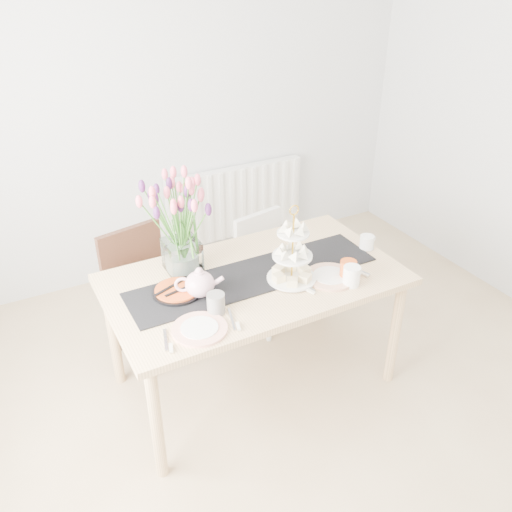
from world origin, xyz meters
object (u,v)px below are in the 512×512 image
cake_stand (292,262)px  plate_right (330,277)px  dining_table (254,288)px  tart_tin (177,291)px  teapot (200,284)px  chair_white (266,261)px  radiator (236,202)px  chair_brown (143,285)px  mug_grey (216,303)px  cream_jug (367,242)px  tulip_vase (179,210)px  plate_left (200,329)px  mug_orange (348,270)px  mug_white (352,276)px

cake_stand → plate_right: 0.24m
dining_table → tart_tin: tart_tin is taller
teapot → plate_right: bearing=10.5°
chair_white → tart_tin: bearing=-158.1°
radiator → plate_right: plate_right is taller
chair_brown → mug_grey: bearing=-91.9°
chair_brown → cream_jug: chair_brown is taller
radiator → tulip_vase: tulip_vase is taller
radiator → plate_right: size_ratio=4.28×
radiator → tart_tin: (-1.06, -1.48, 0.32)m
dining_table → plate_left: 0.54m
teapot → plate_left: 0.29m
mug_grey → mug_orange: (0.76, -0.05, -0.00)m
cake_stand → tart_tin: cake_stand is taller
cake_stand → plate_left: bearing=-164.5°
dining_table → tart_tin: bearing=174.7°
chair_white → tart_tin: 1.03m
radiator → cream_jug: bearing=-86.2°
dining_table → plate_right: bearing=-29.9°
dining_table → chair_white: bearing=55.1°
cream_jug → plate_right: 0.41m
cake_stand → mug_grey: size_ratio=3.70×
mug_orange → dining_table: bearing=101.8°
tulip_vase → mug_grey: size_ratio=6.25×
cake_stand → plate_right: bearing=-22.4°
chair_white → cake_stand: cake_stand is taller
radiator → teapot: (-0.97, -1.56, 0.38)m
mug_orange → chair_white: bearing=44.6°
dining_table → mug_white: 0.54m
mug_white → dining_table: bearing=131.8°
plate_left → chair_brown: bearing=91.0°
chair_white → cream_jug: size_ratio=9.09×
mug_white → chair_white: bearing=80.1°
tulip_vase → mug_grey: (-0.00, -0.45, -0.31)m
chair_white → chair_brown: bearing=167.2°
plate_right → mug_grey: bearing=179.6°
chair_brown → teapot: size_ratio=3.47×
cream_jug → radiator: bearing=85.4°
chair_brown → mug_white: size_ratio=7.74×
cream_jug → mug_white: 0.42m
plate_left → cream_jug: bearing=12.2°
mug_white → tart_tin: bearing=146.1°
tulip_vase → mug_grey: tulip_vase is taller
chair_white → tulip_vase: tulip_vase is taller
cake_stand → mug_grey: 0.49m
teapot → mug_orange: 0.80m
chair_white → teapot: 1.03m
chair_white → mug_orange: size_ratio=7.24×
cream_jug → plate_right: bearing=-164.5°
dining_table → tart_tin: size_ratio=6.14×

